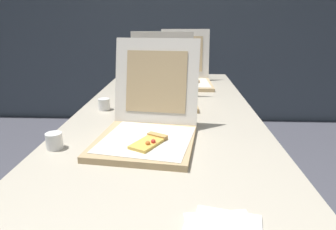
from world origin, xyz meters
name	(u,v)px	position (x,y,z in m)	size (l,w,h in m)	color
wall_back	(176,5)	(0.00, 2.71, 1.30)	(10.00, 0.10, 2.60)	#4C5660
table	(165,126)	(0.00, 0.60, 0.68)	(0.86, 2.17, 0.73)	#BCB29E
pizza_box_front	(148,127)	(-0.05, 0.32, 0.78)	(0.39, 0.46, 0.35)	tan
pizza_box_middle	(163,92)	(-0.03, 0.84, 0.78)	(0.37, 0.37, 0.36)	tan
pizza_box_back	(186,77)	(0.10, 1.28, 0.78)	(0.35, 0.41, 0.36)	tan
cup_white_near_left	(54,141)	(-0.36, 0.23, 0.76)	(0.06, 0.06, 0.06)	white
cup_white_mid	(104,104)	(-0.31, 0.68, 0.76)	(0.06, 0.06, 0.06)	white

